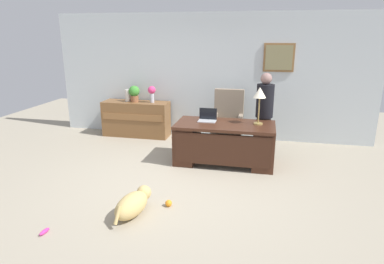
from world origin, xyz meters
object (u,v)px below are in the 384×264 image
Objects in this scene: dog_lying at (133,204)px; dog_toy_bone at (44,232)px; desk at (224,142)px; armchair at (228,122)px; vase_with_flowers at (152,92)px; potted_plant at (134,93)px; desk_lamp at (260,95)px; vase_empty at (128,95)px; person_standing at (264,114)px; laptop at (208,118)px; credenza at (136,119)px; dog_toy_ball at (169,203)px.

dog_lying is 1.08m from dog_toy_bone.
desk is 0.97m from armchair.
vase_with_flowers is 4.08m from dog_toy_bone.
potted_plant reaches higher than dog_toy_bone.
desk_lamp reaches higher than vase_empty.
dog_toy_bone is (-2.45, -3.26, -0.78)m from person_standing.
vase_empty is at bearing 150.82° from laptop.
armchair is 3.16m from dog_lying.
dog_lying reaches higher than dog_toy_bone.
desk_lamp is 3.01m from potted_plant.
potted_plant is at bearing 176.13° from credenza.
credenza is at bearing 166.11° from person_standing.
person_standing is 2.04× the size of dog_lying.
person_standing is 5.83× the size of vase_empty.
dog_lying is (-1.58, -2.63, -0.65)m from person_standing.
desk is 2.52m from credenza.
vase_empty is (-3.02, 0.70, 0.12)m from person_standing.
potted_plant is at bearing 110.87° from dog_lying.
person_standing is 17.04× the size of dog_toy_ball.
dog_lying is 3.71m from vase_empty.
credenza is at bearing 156.95° from desk_lamp.
vase_with_flowers reaches higher than credenza.
armchair is 4.07m from dog_toy_bone.
laptop is (0.58, 2.21, 0.63)m from dog_lying.
potted_plant is (-2.14, 0.31, 0.47)m from armchair.
potted_plant is 3.89× the size of dog_toy_ball.
dog_toy_ball is at bearing 36.78° from dog_toy_bone.
laptop is 1.02m from desk_lamp.
vase_empty reaches higher than credenza.
credenza is at bearing -0.43° from vase_empty.
vase_empty reaches higher than laptop.
laptop is at bearing -109.35° from armchair.
credenza reaches higher than dog_toy_ball.
dog_toy_bone is at bearing -143.22° from dog_toy_ball.
dog_lying is (1.25, -3.33, -0.24)m from credenza.
credenza is (-2.17, 1.28, -0.00)m from desk.
desk_lamp is at bearing 55.47° from dog_lying.
dog_toy_bone is at bearing -143.88° from dog_lying.
vase_with_flowers is at bearing 0.00° from vase_empty.
laptop is (-0.28, -0.81, 0.28)m from armchair.
dog_toy_bone is (-0.86, -0.63, -0.13)m from dog_lying.
dog_toy_ball is (1.24, -3.03, -0.97)m from vase_with_flowers.
dog_lying is 2.85m from desk_lamp.
vase_empty is at bearing 180.00° from potted_plant.
potted_plant is at bearing 166.18° from person_standing.
desk is 2.25× the size of dog_lying.
dog_toy_ball is at bearing -117.28° from person_standing.
person_standing reaches higher than armchair.
armchair reaches higher than vase_with_flowers.
laptop is 2.04× the size of dog_toy_bone.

